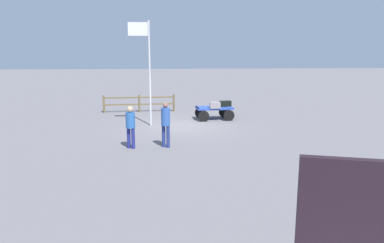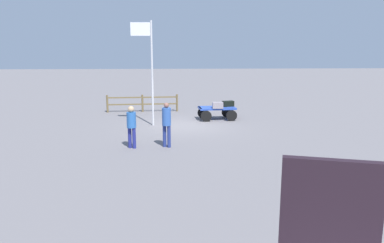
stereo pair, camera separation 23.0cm
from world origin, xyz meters
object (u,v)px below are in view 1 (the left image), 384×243
Objects in this scene: luggage_cart at (214,111)px; suitcase_grey at (225,104)px; suitcase_maroon at (215,105)px; worker_trailing at (166,121)px; flagpole at (147,63)px; worker_lead at (130,124)px.

suitcase_grey is (-0.66, -0.18, 0.36)m from luggage_cart.
worker_trailing is at bearing 63.08° from suitcase_maroon.
luggage_cart is 6.37m from worker_trailing.
luggage_cart is at bearing -115.18° from worker_trailing.
suitcase_grey is at bearing -159.29° from flagpole.
luggage_cart is 0.55m from suitcase_maroon.
suitcase_maroon is at bearing -164.29° from flagpole.
worker_lead is 4.92m from flagpole.
worker_lead is 0.32× the size of flagpole.
worker_trailing is 0.34× the size of flagpole.
flagpole is (0.89, -4.32, 2.14)m from worker_trailing.
suitcase_maroon reaches higher than suitcase_grey.
suitcase_grey reaches higher than luggage_cart.
suitcase_grey is 0.39× the size of worker_trailing.
suitcase_maroon reaches higher than luggage_cart.
flagpole is at bearing -78.40° from worker_trailing.
suitcase_maroon is 0.34× the size of worker_lead.
worker_trailing is (2.70, 5.74, 0.55)m from luggage_cart.
suitcase_grey is (-0.66, -0.60, -0.01)m from suitcase_maroon.
worker_trailing is (-1.36, -0.06, 0.06)m from worker_lead.
worker_lead is (4.72, 5.99, 0.14)m from suitcase_grey.
worker_lead is (4.06, 5.80, 0.49)m from luggage_cart.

